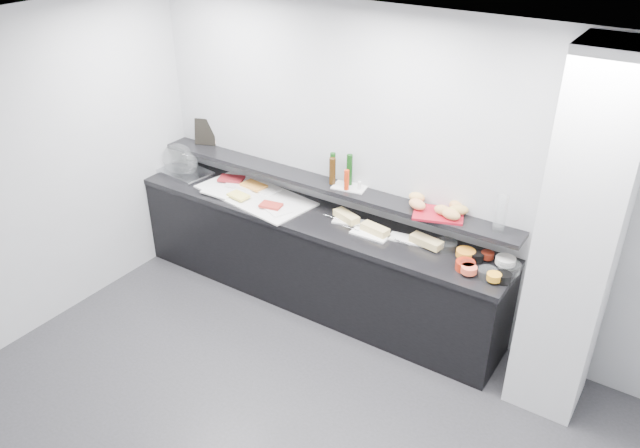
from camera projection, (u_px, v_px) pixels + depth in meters
The scene contains 56 objects.
back_wall at pixel (402, 175), 5.17m from camera, with size 5.00×0.02×2.70m, color #A8ABAF.
ceiling at pixel (234, 66), 3.05m from camera, with size 5.00×5.00×0.00m, color white.
column at pixel (578, 244), 4.19m from camera, with size 0.50×0.50×2.70m, color silver.
buffet_cabinet at pixel (312, 260), 5.74m from camera, with size 3.60×0.60×0.85m, color black.
counter_top at pixel (312, 217), 5.52m from camera, with size 3.62×0.62×0.05m, color black.
wall_shelf at pixel (323, 184), 5.52m from camera, with size 3.60×0.25×0.04m, color black.
cloche_base at pixel (185, 173), 6.24m from camera, with size 0.51×0.34×0.04m, color #AAACB1.
cloche_dome at pixel (180, 160), 6.25m from camera, with size 0.42×0.28×0.34m, color white.
linen_runner at pixel (255, 195), 5.83m from camera, with size 1.15×0.54×0.01m, color silver.
platter_meat_a at pixel (242, 184), 6.00m from camera, with size 0.31×0.21×0.01m, color white.
food_meat_a at pixel (231, 179), 6.07m from camera, with size 0.24×0.15×0.02m, color maroon.
platter_salmon at pixel (265, 189), 5.91m from camera, with size 0.28×0.19×0.01m, color white.
food_salmon at pixel (254, 185), 5.94m from camera, with size 0.24×0.15×0.02m, color #F99933.
platter_cheese at pixel (219, 192), 5.86m from camera, with size 0.30×0.20×0.01m, color white.
food_cheese at pixel (239, 196), 5.75m from camera, with size 0.20×0.13×0.02m, color #F8E260.
platter_meat_b at pixel (276, 209), 5.56m from camera, with size 0.26×0.18×0.01m, color white.
food_meat_b at pixel (271, 205), 5.58m from camera, with size 0.19×0.12×0.02m, color maroon.
sandwich_plate_left at pixel (350, 222), 5.38m from camera, with size 0.30×0.13×0.01m, color silver.
sandwich_food_left at pixel (346, 216), 5.39m from camera, with size 0.25×0.10×0.06m, color #DDC374.
tongs_left at pixel (332, 217), 5.43m from camera, with size 0.01×0.01×0.16m, color #ACAFB3.
sandwich_plate_mid at pixel (370, 234), 5.19m from camera, with size 0.32×0.14×0.01m, color white.
sandwich_food_mid at pixel (375, 229), 5.19m from camera, with size 0.25×0.10×0.06m, color tan.
tongs_mid at pixel (351, 228), 5.26m from camera, with size 0.01×0.01×0.16m, color silver.
sandwich_plate_right at pixel (408, 239), 5.12m from camera, with size 0.31×0.13×0.01m, color white.
sandwich_food_right at pixel (426, 241), 5.02m from camera, with size 0.27×0.10×0.06m, color tan.
tongs_right at pixel (402, 242), 5.06m from camera, with size 0.01×0.01×0.16m, color silver.
bowl_glass_fruit at pixel (446, 245), 4.98m from camera, with size 0.17×0.17×0.07m, color white.
fill_glass_fruit at pixel (466, 253), 4.86m from camera, with size 0.15×0.15×0.05m, color orange.
bowl_black_jam at pixel (476, 257), 4.84m from camera, with size 0.12×0.12×0.07m, color black.
fill_black_jam at pixel (487, 255), 4.83m from camera, with size 0.10×0.10×0.05m, color #53160B.
bowl_glass_cream at pixel (509, 267), 4.70m from camera, with size 0.17×0.17×0.07m, color white.
fill_glass_cream at pixel (505, 261), 4.76m from camera, with size 0.15×0.15×0.05m, color white.
bowl_red_jam at pixel (465, 265), 4.73m from camera, with size 0.15×0.15×0.07m, color #9B210E.
fill_red_jam at pixel (467, 265), 4.70m from camera, with size 0.11×0.11×0.05m, color #5E170D.
bowl_glass_salmon at pixel (488, 273), 4.63m from camera, with size 0.14×0.14×0.07m, color white.
fill_glass_salmon at pixel (469, 269), 4.66m from camera, with size 0.12×0.12×0.05m, color #ED583A.
bowl_black_fruit at pixel (504, 278), 4.58m from camera, with size 0.12×0.12×0.07m, color black.
fill_black_fruit at pixel (494, 277), 4.57m from camera, with size 0.11×0.11×0.05m, color orange.
framed_print at pixel (205, 132), 6.23m from camera, with size 0.21×0.02×0.26m, color black.
print_art at pixel (208, 132), 6.23m from camera, with size 0.16×0.00×0.22m, color beige.
condiment_tray at pixel (350, 187), 5.41m from camera, with size 0.29×0.18×0.01m, color white.
bottle_green_a at pixel (333, 167), 5.45m from camera, with size 0.05×0.05×0.26m, color #103A10.
bottle_brown at pixel (332, 171), 5.40m from camera, with size 0.06×0.06×0.24m, color #351F09.
bottle_green_b at pixel (349, 170), 5.38m from camera, with size 0.05×0.05×0.28m, color #0E350E.
bottle_hot at pixel (347, 180), 5.31m from camera, with size 0.04×0.04×0.18m, color #BA2D0D.
shaker_salt at pixel (359, 185), 5.35m from camera, with size 0.03×0.03×0.07m, color silver.
shaker_pepper at pixel (346, 184), 5.37m from camera, with size 0.03×0.03×0.07m, color silver.
bread_tray at pixel (438, 214), 4.97m from camera, with size 0.39×0.28×0.02m, color maroon.
bread_roll_nw at pixel (417, 197), 5.12m from camera, with size 0.14×0.09×0.08m, color tan.
bread_roll_n at pixel (456, 206), 4.98m from camera, with size 0.13×0.08×0.08m, color #BF8648.
bread_roll_ne at pixel (459, 210), 4.92m from camera, with size 0.16×0.10×0.08m, color #B28B44.
bread_roll_sw at pixel (417, 204), 5.01m from camera, with size 0.16×0.10×0.08m, color #C5804B.
bread_roll_s at pixel (451, 215), 4.86m from camera, with size 0.15×0.10×0.08m, color #BC8047.
bread_roll_midw at pixel (443, 210), 4.92m from camera, with size 0.14×0.09×0.08m, color #B67F45.
bread_roll_mide at pixel (452, 213), 4.88m from camera, with size 0.13×0.08×0.08m, color tan.
carafe at pixel (500, 214), 4.68m from camera, with size 0.09×0.09×0.30m, color white.
Camera 1 is at (2.03, -2.31, 3.51)m, focal length 35.00 mm.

